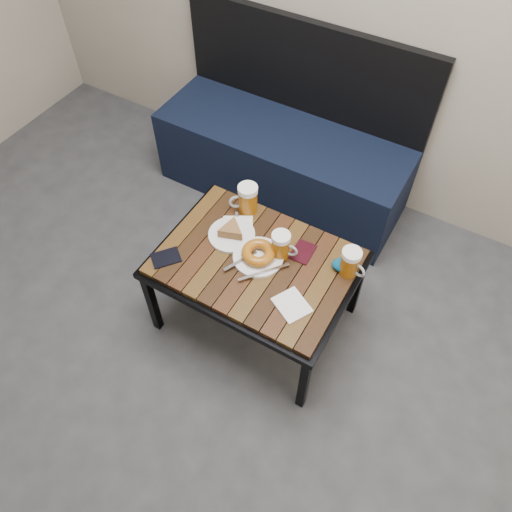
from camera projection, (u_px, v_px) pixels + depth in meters
The scene contains 13 objects.
ground at pixel (119, 468), 2.05m from camera, with size 4.00×4.00×0.00m, color #2D2D30.
bench at pixel (284, 154), 2.82m from camera, with size 1.40×0.50×0.95m.
cafe_table at pixel (256, 266), 2.14m from camera, with size 0.84×0.62×0.47m.
beer_mug_left at pixel (247, 199), 2.23m from camera, with size 0.13×0.12×0.14m.
beer_mug_centre at pixel (281, 245), 2.08m from camera, with size 0.12×0.08×0.13m.
beer_mug_right at pixel (350, 262), 2.02m from camera, with size 0.13×0.10×0.13m.
plate_pie at pixel (232, 232), 2.17m from camera, with size 0.21×0.21×0.06m.
plate_bagel at pixel (258, 255), 2.10m from camera, with size 0.24×0.26×0.06m.
napkin_left at pixel (238, 227), 2.21m from camera, with size 0.18×0.18×0.01m.
napkin_right at pixel (292, 305), 1.97m from camera, with size 0.17×0.17×0.01m.
passport_navy at pixel (166, 258), 2.11m from camera, with size 0.09×0.12×0.01m, color black.
passport_burgundy at pixel (303, 252), 2.13m from camera, with size 0.09×0.12×0.01m, color black.
knit_pouch at pixel (345, 265), 2.06m from camera, with size 0.11×0.07×0.05m, color navy.
Camera 1 is at (0.77, -0.20, 2.15)m, focal length 35.00 mm.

